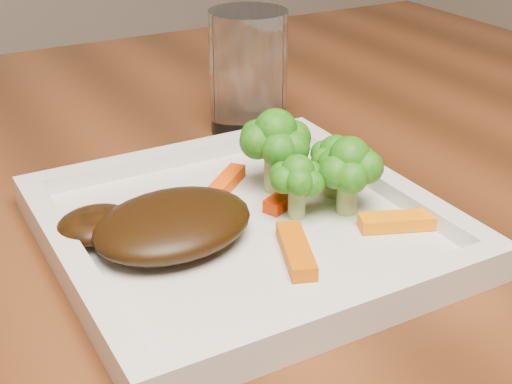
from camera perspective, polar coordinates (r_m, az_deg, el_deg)
plate at (r=0.52m, az=-0.96°, el=-3.26°), size 0.27×0.27×0.01m
steak at (r=0.50m, az=-6.67°, el=-2.54°), size 0.13×0.11×0.03m
broccoli_0 at (r=0.56m, az=1.56°, el=3.40°), size 0.08×0.08×0.07m
broccoli_1 at (r=0.55m, az=6.36°, el=2.74°), size 0.05×0.05×0.06m
broccoli_2 at (r=0.53m, az=7.41°, el=1.25°), size 0.06×0.06×0.06m
broccoli_3 at (r=0.52m, az=3.33°, el=1.00°), size 0.06×0.06×0.06m
carrot_1 at (r=0.53m, az=11.67°, el=-2.29°), size 0.07×0.04×0.01m
carrot_2 at (r=0.48m, az=3.21°, el=-4.65°), size 0.04×0.07×0.01m
carrot_3 at (r=0.60m, az=5.62°, el=2.04°), size 0.06×0.02×0.01m
carrot_4 at (r=0.57m, az=-2.32°, el=0.89°), size 0.05×0.04×0.01m
carrot_6 at (r=0.55m, az=2.58°, el=-0.37°), size 0.05×0.03×0.01m
drinking_glass at (r=0.70m, az=-0.62°, el=9.54°), size 0.08×0.08×0.12m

